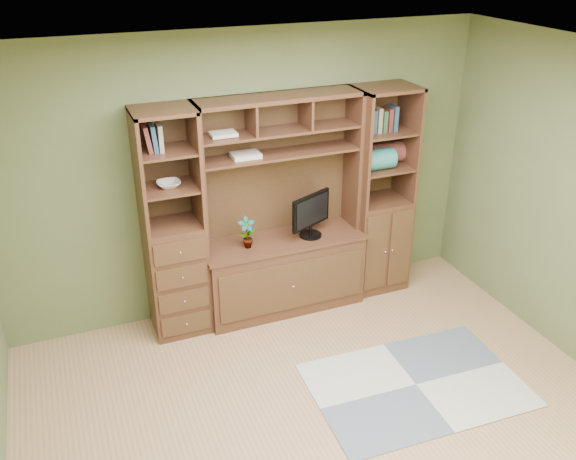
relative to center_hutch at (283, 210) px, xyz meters
name	(u,v)px	position (x,y,z in m)	size (l,w,h in m)	color
room	(346,282)	(-0.25, -1.73, 0.28)	(4.60, 4.10, 2.64)	#AB805A
center_hutch	(283,210)	(0.00, 0.00, 0.00)	(1.54, 0.53, 2.05)	#4B2A1A
left_tower	(173,226)	(-1.00, 0.04, 0.00)	(0.50, 0.45, 2.05)	#4B2A1A
right_tower	(380,192)	(1.02, 0.04, 0.00)	(0.55, 0.45, 2.05)	#4B2A1A
rug	(416,385)	(0.57, -1.49, -1.02)	(1.68, 1.12, 0.01)	gray
monitor	(311,208)	(0.26, -0.03, -0.01)	(0.47, 0.21, 0.58)	black
orchid	(247,233)	(-0.36, -0.03, -0.15)	(0.16, 0.11, 0.30)	#B4583D
magazines	(246,155)	(-0.31, 0.09, 0.54)	(0.25, 0.18, 0.04)	beige
bowl	(169,184)	(-1.00, 0.04, 0.39)	(0.20, 0.20, 0.05)	silver
blanket_teal	(376,159)	(0.93, -0.01, 0.36)	(0.34, 0.20, 0.20)	teal
blanket_red	(387,153)	(1.12, 0.12, 0.36)	(0.35, 0.20, 0.20)	brown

